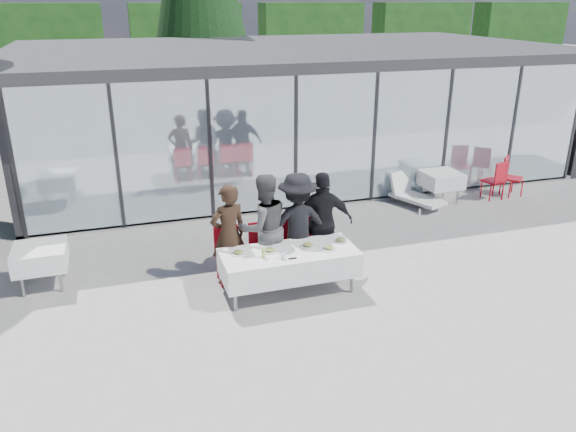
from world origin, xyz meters
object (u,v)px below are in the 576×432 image
Objects in this scene: plate_c at (308,245)px; lounger at (412,194)px; dining_table at (289,263)px; juice_bottle at (264,253)px; plate_d at (341,240)px; diner_b at (264,227)px; diner_d at (323,222)px; plate_a at (238,253)px; spare_table_left at (40,257)px; plate_extra at (329,248)px; diner_a at (229,235)px; spare_chair_a at (509,174)px; diner_chair_b at (262,247)px; spare_table_right at (441,180)px; spare_chair_b at (497,179)px; diner_chair_c at (295,243)px; diner_c at (297,225)px; diner_chair_a at (228,251)px; diner_chair_d at (320,240)px; folded_eyeglasses at (292,258)px; plate_b at (270,250)px.

plate_c is 4.96m from lounger.
juice_bottle reaches higher than dining_table.
diner_b is at bearing 156.71° from plate_d.
juice_bottle is at bearing 38.59° from diner_d.
plate_c is at bearing -3.20° from plate_a.
plate_extra is at bearing -19.08° from spare_table_left.
diner_a is 8.06m from spare_chair_a.
spare_table_right is (5.15, 2.46, 0.02)m from diner_chair_b.
diner_chair_b is at bearing -161.60° from spare_chair_b.
diner_b is 1.34m from plate_d.
diner_chair_b is 4.07× the size of plate_d.
diner_chair_c is 6.85m from spare_chair_a.
plate_extra is at bearing 85.85° from diner_d.
plate_extra is 4.89m from lounger.
spare_chair_a is (6.13, 3.27, -0.24)m from plate_extra.
plate_d is 0.25× the size of spare_chair_b.
diner_chair_c is 1.35m from plate_a.
spare_chair_a is (6.43, 2.37, 0.00)m from diner_chair_c.
diner_c is 0.85m from plate_extra.
juice_bottle reaches higher than spare_table_right.
diner_chair_a is 5.62m from lounger.
plate_d is 0.28× the size of spare_table_right.
spare_chair_a is (5.95, 2.37, 0.00)m from diner_chair_d.
diner_d is 5.90m from spare_chair_b.
plate_extra is at bearing -151.33° from spare_chair_b.
spare_chair_a reaches higher than folded_eyeglasses.
spare_table_right is at bearing 28.47° from diner_chair_c.
diner_chair_a is 1.96m from plate_d.
plate_extra reaches higher than folded_eyeglasses.
diner_chair_a is 1.13× the size of spare_table_right.
diner_b is 0.77m from plate_a.
juice_bottle is at bearing -165.62° from dining_table.
spare_chair_a is (7.04, 2.50, -0.42)m from diner_b.
plate_extra is 5.41m from spare_table_right.
diner_a is at bearing -161.95° from spare_chair_a.
plate_d is at bearing -135.46° from lounger.
diner_c is at bearing 90.93° from plate_c.
plate_b is 0.25m from juice_bottle.
diner_b is 2.23× the size of spare_table_right.
plate_d is (0.13, -0.65, 0.24)m from diner_chair_d.
folded_eyeglasses is (0.22, -0.92, -0.20)m from diner_b.
diner_d is at bearing -6.50° from diner_chair_b.
diner_chair_b reaches higher than spare_table_left.
folded_eyeglasses is at bearing -136.95° from plate_c.
diner_chair_d is 5.84m from spare_chair_b.
diner_c is at bearing -145.46° from lounger.
diner_chair_b reaches higher than lounger.
spare_table_left is at bearing 170.76° from diner_chair_c.
plate_extra is (0.91, -0.90, 0.24)m from diner_chair_b.
diner_c reaches higher than spare_chair_a.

